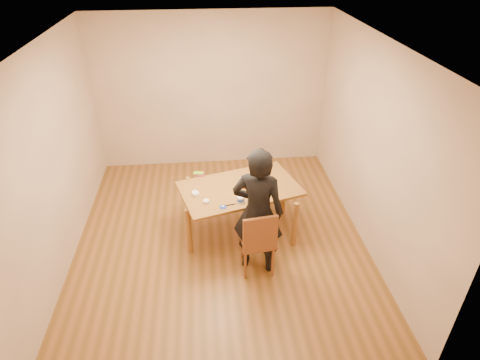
{
  "coord_description": "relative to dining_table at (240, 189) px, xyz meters",
  "views": [
    {
      "loc": [
        -0.16,
        -4.43,
        3.74
      ],
      "look_at": [
        0.29,
        0.09,
        0.9
      ],
      "focal_mm": 30.0,
      "sensor_mm": 36.0,
      "label": 1
    }
  ],
  "objects": [
    {
      "name": "ramekin_yellow",
      "position": [
        -0.61,
        -0.1,
        0.04
      ],
      "size": [
        0.08,
        0.08,
        0.04
      ],
      "primitive_type": "cylinder",
      "color": "white",
      "rests_on": "dining_table"
    },
    {
      "name": "cake",
      "position": [
        0.13,
        0.08,
        0.07
      ],
      "size": [
        0.21,
        0.21,
        0.07
      ],
      "primitive_type": "cylinder",
      "color": "white",
      "rests_on": "cake_plate"
    },
    {
      "name": "dining_chair",
      "position": [
        0.15,
        -0.78,
        -0.28
      ],
      "size": [
        0.45,
        0.45,
        0.04
      ],
      "primitive_type": "cube",
      "rotation": [
        0.0,
        0.0,
        0.13
      ],
      "color": "brown",
      "rests_on": "floor"
    },
    {
      "name": "room_shell",
      "position": [
        -0.29,
        0.2,
        0.62
      ],
      "size": [
        4.0,
        4.5,
        2.7
      ],
      "color": "brown",
      "rests_on": "ground"
    },
    {
      "name": "cake_plate",
      "position": [
        0.13,
        0.08,
        0.03
      ],
      "size": [
        0.28,
        0.28,
        0.02
      ],
      "primitive_type": "cylinder",
      "color": "#B1230B",
      "rests_on": "dining_table"
    },
    {
      "name": "ramekin_multi",
      "position": [
        -0.6,
        -0.14,
        0.04
      ],
      "size": [
        0.09,
        0.09,
        0.04
      ],
      "primitive_type": "cylinder",
      "color": "white",
      "rests_on": "dining_table"
    },
    {
      "name": "spatula",
      "position": [
        -0.18,
        -0.41,
        0.02
      ],
      "size": [
        0.15,
        0.05,
        0.01
      ],
      "primitive_type": "cube",
      "rotation": [
        0.0,
        0.0,
        0.23
      ],
      "color": "black",
      "rests_on": "dining_table"
    },
    {
      "name": "frosting_dome",
      "position": [
        0.13,
        0.08,
        0.12
      ],
      "size": [
        0.2,
        0.2,
        0.03
      ],
      "primitive_type": "ellipsoid",
      "color": "white",
      "rests_on": "cake"
    },
    {
      "name": "candy_box_pink",
      "position": [
        -0.55,
        0.37,
        0.03
      ],
      "size": [
        0.15,
        0.1,
        0.02
      ],
      "primitive_type": "cube",
      "rotation": [
        0.0,
        0.0,
        -0.21
      ],
      "color": "#CB2F62",
      "rests_on": "dining_table"
    },
    {
      "name": "frosting_lid",
      "position": [
        -0.25,
        -0.44,
        0.02
      ],
      "size": [
        0.09,
        0.09,
        0.01
      ],
      "primitive_type": "cylinder",
      "color": "#1A36AF",
      "rests_on": "dining_table"
    },
    {
      "name": "person",
      "position": [
        0.15,
        -0.73,
        0.13
      ],
      "size": [
        0.72,
        0.58,
        1.72
      ],
      "primitive_type": "imported",
      "rotation": [
        0.0,
        0.0,
        2.83
      ],
      "color": "black",
      "rests_on": "floor"
    },
    {
      "name": "frosting_tub",
      "position": [
        -0.02,
        -0.34,
        0.06
      ],
      "size": [
        0.09,
        0.09,
        0.08
      ],
      "primitive_type": "cylinder",
      "color": "white",
      "rests_on": "dining_table"
    },
    {
      "name": "dining_table",
      "position": [
        0.0,
        0.0,
        0.0
      ],
      "size": [
        1.78,
        1.33,
        0.04
      ],
      "primitive_type": "cube",
      "rotation": [
        0.0,
        0.0,
        0.28
      ],
      "color": "brown",
      "rests_on": "floor"
    },
    {
      "name": "ramekin_green",
      "position": [
        -0.47,
        -0.32,
        0.04
      ],
      "size": [
        0.08,
        0.08,
        0.04
      ],
      "primitive_type": "cylinder",
      "color": "white",
      "rests_on": "dining_table"
    },
    {
      "name": "frosting_dollop",
      "position": [
        -0.25,
        -0.44,
        0.04
      ],
      "size": [
        0.04,
        0.04,
        0.02
      ],
      "primitive_type": "ellipsoid",
      "color": "white",
      "rests_on": "frosting_lid"
    },
    {
      "name": "candy_box_green",
      "position": [
        -0.55,
        0.38,
        0.05
      ],
      "size": [
        0.15,
        0.09,
        0.02
      ],
      "primitive_type": "cube",
      "rotation": [
        0.0,
        0.0,
        -0.16
      ],
      "color": "#2C951B",
      "rests_on": "candy_box_pink"
    }
  ]
}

